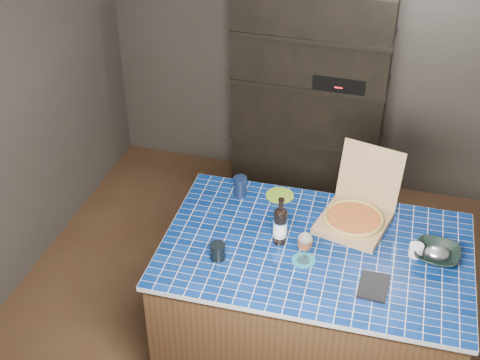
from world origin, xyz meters
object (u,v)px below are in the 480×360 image
(kitchen_island, at_px, (311,308))
(dvd_case, at_px, (373,286))
(mead_bottle, at_px, (280,225))
(wine_glass, at_px, (305,242))
(bowl, at_px, (437,254))
(pizza_box, at_px, (355,216))

(kitchen_island, distance_m, dvd_case, 0.64)
(mead_bottle, bearing_deg, kitchen_island, 0.88)
(wine_glass, relative_size, bowl, 0.76)
(dvd_case, relative_size, bowl, 0.85)
(pizza_box, relative_size, mead_bottle, 1.74)
(pizza_box, distance_m, dvd_case, 0.54)
(kitchen_island, relative_size, mead_bottle, 5.76)
(wine_glass, bearing_deg, pizza_box, 61.36)
(bowl, bearing_deg, mead_bottle, -173.21)
(kitchen_island, relative_size, dvd_case, 8.34)
(wine_glass, bearing_deg, dvd_case, -14.78)
(kitchen_island, height_order, dvd_case, dvd_case)
(mead_bottle, height_order, bowl, mead_bottle)
(kitchen_island, bearing_deg, bowl, 7.08)
(bowl, bearing_deg, dvd_case, -132.83)
(bowl, bearing_deg, wine_glass, -162.21)
(dvd_case, bearing_deg, pizza_box, 110.96)
(kitchen_island, distance_m, pizza_box, 0.63)
(pizza_box, bearing_deg, wine_glass, -105.94)
(kitchen_island, distance_m, mead_bottle, 0.63)
(kitchen_island, bearing_deg, dvd_case, -34.89)
(pizza_box, distance_m, mead_bottle, 0.48)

